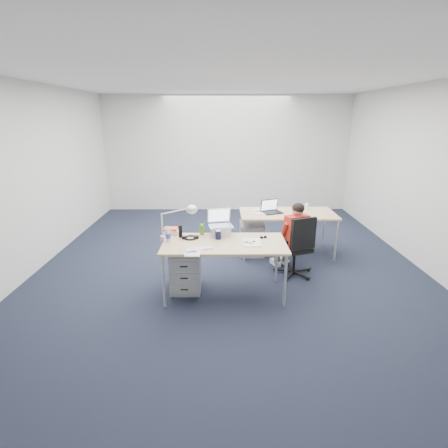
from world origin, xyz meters
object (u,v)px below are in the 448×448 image
Objects in this scene: seated_person at (291,237)px; sunglasses at (263,238)px; office_chair at (295,258)px; cordless_phone at (180,231)px; bear_figurine at (202,229)px; desk_lamp at (174,222)px; silver_laptop at (221,223)px; water_bottle at (168,234)px; far_cup at (307,206)px; desk_near at (224,246)px; computer_mouse at (250,242)px; can_koozie at (218,235)px; dark_laptop at (272,206)px; desk_far at (287,215)px; drawer_pedestal_near at (186,270)px; headphones at (190,237)px; drawer_pedestal_far at (252,238)px; wireless_keyboard at (201,248)px; book_stack at (171,231)px.

seated_person reaches higher than sunglasses.
cordless_phone is at bearing 171.87° from office_chair.
bear_figurine is 0.32× the size of desk_lamp.
silver_laptop is at bearing 146.79° from sunglasses.
water_bottle is 2.75m from far_cup.
desk_near is 14.88× the size of computer_mouse.
can_koozie is 1.58m from dark_laptop.
desk_far is 2.12m from drawer_pedestal_near.
far_cup reaches higher than computer_mouse.
dark_laptop is (0.87, 1.12, -0.05)m from silver_laptop.
desk_far is 1.46× the size of seated_person.
headphones is 0.38m from can_koozie.
computer_mouse is (-0.15, -1.47, 0.47)m from drawer_pedestal_far.
drawer_pedestal_near is 5.32× the size of sunglasses.
desk_far is 10.11× the size of bear_figurine.
drawer_pedestal_near is at bearing 158.78° from computer_mouse.
water_bottle is 0.65× the size of dark_laptop.
bear_figurine is at bearing 172.20° from seated_person.
wireless_keyboard is 2.70× the size of far_cup.
desk_lamp is (-0.38, 0.31, 0.24)m from wireless_keyboard.
far_cup reaches higher than wireless_keyboard.
desk_far is 0.98m from office_chair.
can_koozie is 1.20× the size of sunglasses.
silver_laptop reaches higher than can_koozie.
silver_laptop reaches higher than sunglasses.
book_stack is (-1.07, 0.37, 0.03)m from computer_mouse.
desk_lamp reaches higher than bear_figurine.
office_chair is 9.59× the size of far_cup.
can_koozie reaches higher than wireless_keyboard.
desk_lamp reaches higher than cordless_phone.
cordless_phone is at bearing -134.43° from bear_figurine.
wireless_keyboard is 0.53m from cordless_phone.
drawer_pedestal_near is at bearing -71.64° from cordless_phone.
silver_laptop is 1.42m from dark_laptop.
office_chair reaches higher than can_koozie.
water_bottle is at bearing -170.70° from can_koozie.
water_bottle is at bearing 131.90° from wireless_keyboard.
drawer_pedestal_near is 1.15m from sunglasses.
drawer_pedestal_far is at bearing 60.25° from desk_lamp.
desk_lamp is at bearing 121.99° from wireless_keyboard.
drawer_pedestal_far is at bearing 77.22° from bear_figurine.
book_stack is at bearing 149.94° from computer_mouse.
desk_lamp is at bearing 165.38° from sunglasses.
seated_person reaches higher than silver_laptop.
bear_figurine is at bearing -141.18° from desk_far.
dark_laptop is (-0.26, -0.02, 0.16)m from desk_far.
sunglasses is at bearing -5.03° from headphones.
desk_lamp reaches higher than drawer_pedestal_near.
desk_near is at bearing -168.82° from seated_person.
desk_near is 1.00× the size of desk_far.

